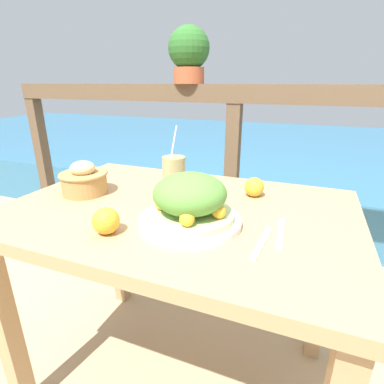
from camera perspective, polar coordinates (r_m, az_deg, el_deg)
ground_plane at (r=1.46m, az=-2.05°, el=-31.55°), size 12.00×12.00×0.00m
patio_table at (r=1.03m, az=-2.50°, el=-8.43°), size 1.12×0.76×0.76m
railing_fence at (r=1.61m, az=7.83°, el=9.23°), size 2.80×0.08×1.14m
sea_backdrop at (r=4.16m, az=15.93°, el=6.30°), size 12.00×4.00×0.41m
salad_plate at (r=0.84m, az=-0.40°, el=-2.14°), size 0.29×0.29×0.15m
drink_glass at (r=1.05m, az=-3.43°, el=2.84°), size 0.08×0.08×0.25m
bread_basket at (r=1.15m, az=-19.87°, el=2.21°), size 0.17×0.17×0.12m
potted_plant at (r=1.66m, az=-0.60°, el=24.96°), size 0.21×0.21×0.27m
fork at (r=0.79m, az=13.16°, el=-9.33°), size 0.03×0.18×0.00m
knife at (r=0.85m, az=16.49°, el=-7.51°), size 0.03×0.18×0.00m
orange_near_basket at (r=1.08m, az=11.76°, el=0.93°), size 0.07×0.07×0.07m
orange_near_glass at (r=0.83m, az=-16.08°, el=-5.29°), size 0.07×0.07×0.07m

